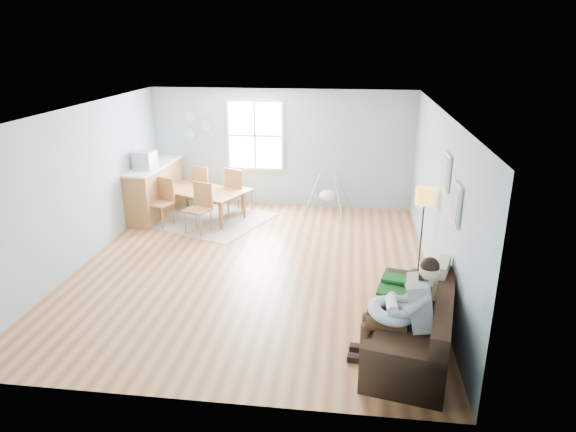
# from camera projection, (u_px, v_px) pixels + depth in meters

# --- Properties ---
(room) EXTENTS (8.40, 9.40, 3.90)m
(room) POSITION_uv_depth(u_px,v_px,m) (251.00, 128.00, 8.12)
(room) COLOR brown
(window) EXTENTS (1.32, 0.08, 1.62)m
(window) POSITION_uv_depth(u_px,v_px,m) (255.00, 135.00, 11.69)
(window) COLOR silver
(window) RESTS_ON room
(pictures) EXTENTS (0.05, 1.34, 0.74)m
(pictures) POSITION_uv_depth(u_px,v_px,m) (451.00, 187.00, 6.98)
(pictures) COLOR silver
(pictures) RESTS_ON room
(wall_plates) EXTENTS (0.67, 0.02, 0.66)m
(wall_plates) POSITION_uv_depth(u_px,v_px,m) (195.00, 126.00, 11.80)
(wall_plates) COLOR #9CB1BB
(wall_plates) RESTS_ON room
(sofa) EXTENTS (1.34, 2.30, 0.87)m
(sofa) POSITION_uv_depth(u_px,v_px,m) (417.00, 329.00, 6.45)
(sofa) COLOR black
(sofa) RESTS_ON room
(green_throw) EXTENTS (1.14, 1.03, 0.04)m
(green_throw) POSITION_uv_depth(u_px,v_px,m) (417.00, 286.00, 7.04)
(green_throw) COLOR #145B24
(green_throw) RESTS_ON sofa
(beige_pillow) EXTENTS (0.28, 0.52, 0.50)m
(beige_pillow) POSITION_uv_depth(u_px,v_px,m) (441.00, 279.00, 6.73)
(beige_pillow) COLOR #C9B199
(beige_pillow) RESTS_ON sofa
(father) EXTENTS (1.04, 0.51, 1.42)m
(father) POSITION_uv_depth(u_px,v_px,m) (406.00, 307.00, 6.07)
(father) COLOR gray
(father) RESTS_ON sofa
(nursing_pillow) EXTENTS (0.66, 0.64, 0.23)m
(nursing_pillow) POSITION_uv_depth(u_px,v_px,m) (391.00, 311.00, 6.15)
(nursing_pillow) COLOR silver
(nursing_pillow) RESTS_ON father
(infant) EXTENTS (0.15, 0.40, 0.15)m
(infant) POSITION_uv_depth(u_px,v_px,m) (392.00, 303.00, 6.15)
(infant) COLOR white
(infant) RESTS_ON nursing_pillow
(toddler) EXTENTS (0.54, 0.31, 0.82)m
(toddler) POSITION_uv_depth(u_px,v_px,m) (414.00, 291.00, 6.52)
(toddler) COLOR silver
(toddler) RESTS_ON sofa
(floor_lamp) EXTENTS (0.30, 0.30, 1.50)m
(floor_lamp) POSITION_uv_depth(u_px,v_px,m) (424.00, 203.00, 8.26)
(floor_lamp) COLOR black
(floor_lamp) RESTS_ON room
(storage_cube) EXTENTS (0.49, 0.45, 0.47)m
(storage_cube) POSITION_uv_depth(u_px,v_px,m) (408.00, 324.00, 6.69)
(storage_cube) COLOR silver
(storage_cube) RESTS_ON room
(rug) EXTENTS (3.28, 2.91, 0.01)m
(rug) POSITION_uv_depth(u_px,v_px,m) (203.00, 218.00, 11.30)
(rug) COLOR gray
(rug) RESTS_ON room
(dining_table) EXTENTS (2.05, 1.64, 0.63)m
(dining_table) POSITION_uv_depth(u_px,v_px,m) (202.00, 204.00, 11.20)
(dining_table) COLOR brown
(dining_table) RESTS_ON rug
(chair_sw) EXTENTS (0.58, 0.58, 0.99)m
(chair_sw) POSITION_uv_depth(u_px,v_px,m) (163.00, 198.00, 10.79)
(chair_sw) COLOR brown
(chair_sw) RESTS_ON rug
(chair_se) EXTENTS (0.58, 0.58, 1.02)m
(chair_se) POSITION_uv_depth(u_px,v_px,m) (200.00, 204.00, 10.34)
(chair_se) COLOR brown
(chair_se) RESTS_ON rug
(chair_nw) EXTENTS (0.54, 0.54, 0.98)m
(chair_nw) POSITION_uv_depth(u_px,v_px,m) (203.00, 183.00, 11.89)
(chair_nw) COLOR brown
(chair_nw) RESTS_ON rug
(chair_ne) EXTENTS (0.63, 0.63, 1.05)m
(chair_ne) POSITION_uv_depth(u_px,v_px,m) (237.00, 187.00, 11.43)
(chair_ne) COLOR brown
(chair_ne) RESTS_ON rug
(counter) EXTENTS (0.72, 2.08, 1.15)m
(counter) POSITION_uv_depth(u_px,v_px,m) (155.00, 189.00, 11.38)
(counter) COLOR brown
(counter) RESTS_ON room
(monitor) EXTENTS (0.44, 0.42, 0.37)m
(monitor) POSITION_uv_depth(u_px,v_px,m) (145.00, 160.00, 10.77)
(monitor) COLOR #ACACB1
(monitor) RESTS_ON counter
(baby_swing) EXTENTS (1.05, 1.06, 0.93)m
(baby_swing) POSITION_uv_depth(u_px,v_px,m) (328.00, 195.00, 11.56)
(baby_swing) COLOR #ACACB1
(baby_swing) RESTS_ON room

